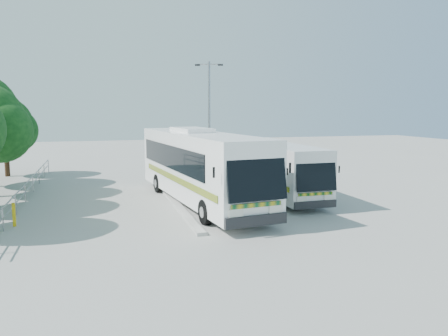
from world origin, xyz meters
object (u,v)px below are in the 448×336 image
object	(u,v)px
coach_main	(199,165)
bollard	(14,215)
tree_far_e	(5,124)
coach_adjacent	(272,166)
lamppost	(209,113)

from	to	relation	value
coach_main	bollard	world-z (taller)	coach_main
coach_main	tree_far_e	bearing A→B (deg)	124.60
bollard	coach_adjacent	bearing A→B (deg)	15.27
tree_far_e	lamppost	world-z (taller)	lamppost
coach_main	lamppost	xyz separation A→B (m)	(3.00, 9.50, 2.63)
coach_main	coach_adjacent	size ratio (longest dim) A/B	1.26
tree_far_e	bollard	bearing A→B (deg)	-79.35
tree_far_e	coach_adjacent	bearing A→B (deg)	-36.11
tree_far_e	coach_main	world-z (taller)	tree_far_e
coach_main	coach_adjacent	xyz separation A→B (m)	(4.70, 1.25, -0.39)
tree_far_e	coach_main	xyz separation A→B (m)	(11.63, -13.16, -1.82)
tree_far_e	coach_adjacent	size ratio (longest dim) A/B	0.54
coach_adjacent	coach_main	bearing A→B (deg)	-165.24
bollard	lamppost	bearing A→B (deg)	45.52
tree_far_e	bollard	world-z (taller)	tree_far_e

